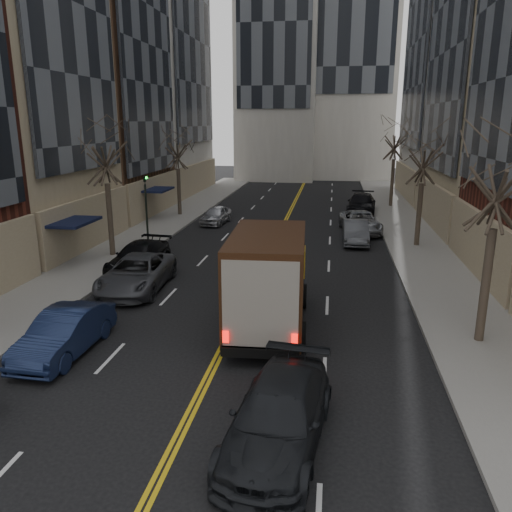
{
  "coord_description": "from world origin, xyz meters",
  "views": [
    {
      "loc": [
        3.51,
        -6.08,
        7.55
      ],
      "look_at": [
        0.53,
        13.41,
        2.2
      ],
      "focal_mm": 35.0,
      "sensor_mm": 36.0,
      "label": 1
    }
  ],
  "objects_px": {
    "observer_sedan": "(279,416)",
    "taxi": "(258,245)",
    "ups_truck": "(269,280)",
    "pedestrian": "(232,260)"
  },
  "relations": [
    {
      "from": "observer_sedan",
      "to": "pedestrian",
      "type": "height_order",
      "value": "pedestrian"
    },
    {
      "from": "ups_truck",
      "to": "taxi",
      "type": "height_order",
      "value": "ups_truck"
    },
    {
      "from": "observer_sedan",
      "to": "taxi",
      "type": "height_order",
      "value": "taxi"
    },
    {
      "from": "observer_sedan",
      "to": "taxi",
      "type": "distance_m",
      "value": 16.68
    },
    {
      "from": "ups_truck",
      "to": "taxi",
      "type": "bearing_deg",
      "value": 98.14
    },
    {
      "from": "observer_sedan",
      "to": "taxi",
      "type": "xyz_separation_m",
      "value": [
        -2.96,
        16.42,
        0.07
      ]
    },
    {
      "from": "ups_truck",
      "to": "observer_sedan",
      "type": "distance_m",
      "value": 7.12
    },
    {
      "from": "ups_truck",
      "to": "observer_sedan",
      "type": "bearing_deg",
      "value": -83.45
    },
    {
      "from": "taxi",
      "to": "pedestrian",
      "type": "relative_size",
      "value": 3.67
    },
    {
      "from": "ups_truck",
      "to": "taxi",
      "type": "relative_size",
      "value": 1.16
    }
  ]
}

